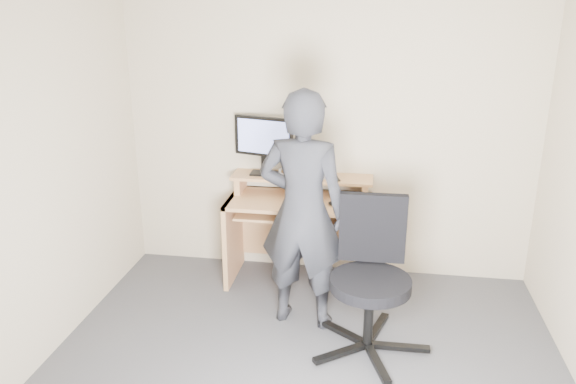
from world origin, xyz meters
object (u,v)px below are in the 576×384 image
(monitor, at_px, (264,140))
(office_chair, at_px, (371,271))
(desk, at_px, (301,219))
(person, at_px, (303,211))

(monitor, distance_m, office_chair, 1.53)
(monitor, height_order, office_chair, monitor)
(desk, bearing_deg, monitor, 167.62)
(person, bearing_deg, office_chair, 162.38)
(office_chair, height_order, person, person)
(office_chair, xyz_separation_m, person, (-0.51, 0.24, 0.32))
(desk, bearing_deg, person, -81.22)
(desk, relative_size, monitor, 2.31)
(monitor, distance_m, person, 0.96)
(office_chair, bearing_deg, desk, 122.14)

